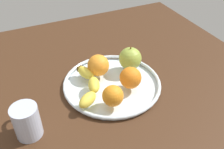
{
  "coord_description": "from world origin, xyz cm",
  "views": [
    {
      "loc": [
        -59.64,
        27.42,
        55.74
      ],
      "look_at": [
        0.0,
        0.0,
        4.8
      ],
      "focal_mm": 40.21,
      "sensor_mm": 36.0,
      "label": 1
    }
  ],
  "objects": [
    {
      "name": "apple",
      "position": [
        4.47,
        -9.14,
        5.85
      ],
      "size": [
        8.1,
        8.1,
        8.9
      ],
      "color": "#95AA3F",
      "rests_on": "fruit_bowl"
    },
    {
      "name": "orange_back_left",
      "position": [
        5.74,
        2.54,
        5.56
      ],
      "size": [
        7.52,
        7.52,
        7.52
      ],
      "primitive_type": "sphere",
      "color": "orange",
      "rests_on": "fruit_bowl"
    },
    {
      "name": "fruit_bowl",
      "position": [
        0.0,
        0.0,
        0.92
      ],
      "size": [
        33.24,
        33.24,
        1.8
      ],
      "color": "silver",
      "rests_on": "ground_plane"
    },
    {
      "name": "ambient_mug",
      "position": [
        -9.0,
        29.26,
        4.96
      ],
      "size": [
        11.08,
        7.21,
        9.86
      ],
      "color": "silver",
      "rests_on": "ground_plane"
    },
    {
      "name": "orange_front_left",
      "position": [
        -4.73,
        -4.4,
        5.37
      ],
      "size": [
        7.14,
        7.14,
        7.14
      ],
      "primitive_type": "sphere",
      "color": "orange",
      "rests_on": "fruit_bowl"
    },
    {
      "name": "banana",
      "position": [
        -0.21,
        8.42,
        3.64
      ],
      "size": [
        20.81,
        11.08,
        3.68
      ],
      "rotation": [
        0.0,
        0.0,
        -0.31
      ],
      "color": "yellow",
      "rests_on": "fruit_bowl"
    },
    {
      "name": "orange_front_right",
      "position": [
        -9.81,
        4.23,
        5.06
      ],
      "size": [
        6.51,
        6.51,
        6.51
      ],
      "primitive_type": "sphere",
      "color": "orange",
      "rests_on": "fruit_bowl"
    },
    {
      "name": "ground_plane",
      "position": [
        0.0,
        0.0,
        -2.0
      ],
      "size": [
        112.93,
        112.93,
        4.0
      ],
      "primitive_type": "cube",
      "color": "#3F2615"
    }
  ]
}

